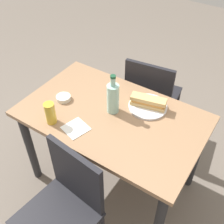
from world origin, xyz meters
name	(u,v)px	position (x,y,z in m)	size (l,w,h in m)	color
ground_plane	(112,178)	(0.00, 0.00, 0.00)	(8.00, 8.00, 0.00)	#6B6056
dining_table	(112,127)	(0.00, 0.00, 0.61)	(1.19, 0.74, 0.73)	#997251
chair_far	(150,97)	(0.01, 0.56, 0.49)	(0.45, 0.45, 0.86)	black
chair_near	(66,204)	(0.06, -0.56, 0.49)	(0.44, 0.44, 0.86)	black
plate_near	(148,106)	(0.16, 0.19, 0.73)	(0.26, 0.26, 0.01)	white
baguette_sandwich_near	(148,102)	(0.16, 0.19, 0.78)	(0.24, 0.12, 0.07)	tan
knife_near	(148,100)	(0.14, 0.24, 0.75)	(0.17, 0.08, 0.01)	silver
water_bottle	(113,98)	(-0.01, 0.03, 0.84)	(0.08, 0.08, 0.28)	#99C6B7
beer_glass	(50,113)	(-0.28, -0.27, 0.80)	(0.07, 0.07, 0.15)	gold
olive_bowl	(63,98)	(-0.36, -0.06, 0.74)	(0.10, 0.10, 0.03)	silver
paper_napkin	(76,128)	(-0.12, -0.23, 0.73)	(0.14, 0.14, 0.00)	white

